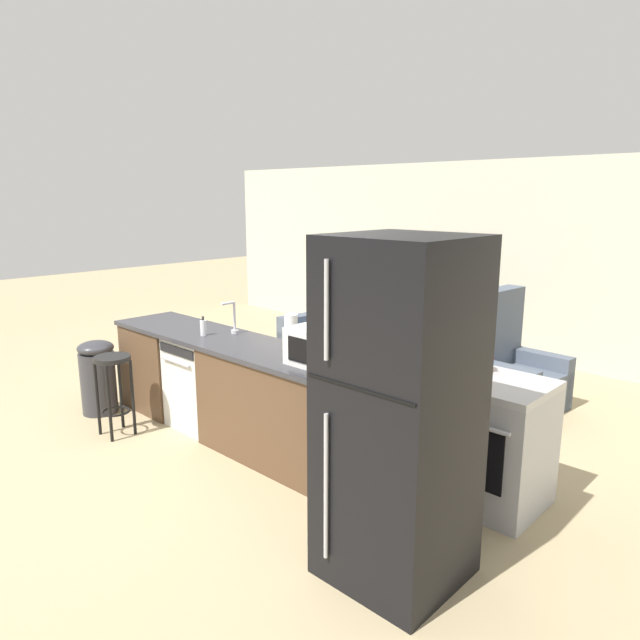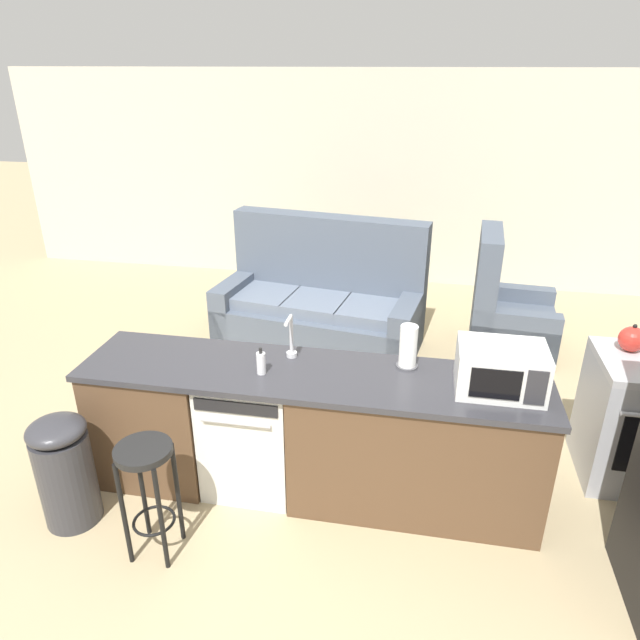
{
  "view_description": "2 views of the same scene",
  "coord_description": "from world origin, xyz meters",
  "px_view_note": "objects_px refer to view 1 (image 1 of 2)",
  "views": [
    {
      "loc": [
        4.05,
        -2.97,
        2.14
      ],
      "look_at": [
        0.58,
        0.7,
        1.03
      ],
      "focal_mm": 32.0,
      "sensor_mm": 36.0,
      "label": 1
    },
    {
      "loc": [
        0.78,
        -3.02,
        2.66
      ],
      "look_at": [
        0.16,
        0.26,
        1.14
      ],
      "focal_mm": 32.0,
      "sensor_mm": 36.0,
      "label": 2
    }
  ],
  "objects_px": {
    "kettle": "(481,359)",
    "couch": "(361,342)",
    "armchair": "(508,374)",
    "dishwasher": "(206,382)",
    "stove_range": "(489,441)",
    "bar_stool": "(114,378)",
    "refrigerator": "(399,414)",
    "soap_bottle": "(203,328)",
    "paper_towel_roll": "(291,332)",
    "microwave": "(323,347)",
    "trash_bin": "(98,376)"
  },
  "relations": [
    {
      "from": "stove_range",
      "to": "trash_bin",
      "type": "xyz_separation_m",
      "value": [
        -3.63,
        -1.11,
        -0.07
      ]
    },
    {
      "from": "dishwasher",
      "to": "stove_range",
      "type": "distance_m",
      "value": 2.66
    },
    {
      "from": "soap_bottle",
      "to": "bar_stool",
      "type": "relative_size",
      "value": 0.24
    },
    {
      "from": "kettle",
      "to": "armchair",
      "type": "xyz_separation_m",
      "value": [
        -0.57,
        1.72,
        -0.64
      ]
    },
    {
      "from": "paper_towel_roll",
      "to": "bar_stool",
      "type": "height_order",
      "value": "paper_towel_roll"
    },
    {
      "from": "microwave",
      "to": "kettle",
      "type": "bearing_deg",
      "value": 36.71
    },
    {
      "from": "stove_range",
      "to": "armchair",
      "type": "xyz_separation_m",
      "value": [
        -0.74,
        1.85,
        -0.1
      ]
    },
    {
      "from": "paper_towel_roll",
      "to": "armchair",
      "type": "distance_m",
      "value": 2.48
    },
    {
      "from": "paper_towel_roll",
      "to": "soap_bottle",
      "type": "bearing_deg",
      "value": -164.01
    },
    {
      "from": "soap_bottle",
      "to": "kettle",
      "type": "xyz_separation_m",
      "value": [
        2.33,
        0.75,
        0.01
      ]
    },
    {
      "from": "refrigerator",
      "to": "paper_towel_roll",
      "type": "bearing_deg",
      "value": 155.6
    },
    {
      "from": "kettle",
      "to": "bar_stool",
      "type": "height_order",
      "value": "kettle"
    },
    {
      "from": "bar_stool",
      "to": "couch",
      "type": "bearing_deg",
      "value": 81.14
    },
    {
      "from": "dishwasher",
      "to": "couch",
      "type": "distance_m",
      "value": 2.23
    },
    {
      "from": "dishwasher",
      "to": "stove_range",
      "type": "height_order",
      "value": "stove_range"
    },
    {
      "from": "microwave",
      "to": "armchair",
      "type": "distance_m",
      "value": 2.52
    },
    {
      "from": "soap_bottle",
      "to": "trash_bin",
      "type": "bearing_deg",
      "value": -156.45
    },
    {
      "from": "stove_range",
      "to": "microwave",
      "type": "distance_m",
      "value": 1.35
    },
    {
      "from": "microwave",
      "to": "armchair",
      "type": "bearing_deg",
      "value": 81.94
    },
    {
      "from": "soap_bottle",
      "to": "refrigerator",
      "type": "bearing_deg",
      "value": -10.91
    },
    {
      "from": "couch",
      "to": "armchair",
      "type": "bearing_deg",
      "value": 5.47
    },
    {
      "from": "refrigerator",
      "to": "trash_bin",
      "type": "relative_size",
      "value": 2.62
    },
    {
      "from": "kettle",
      "to": "armchair",
      "type": "height_order",
      "value": "armchair"
    },
    {
      "from": "refrigerator",
      "to": "microwave",
      "type": "distance_m",
      "value": 1.21
    },
    {
      "from": "couch",
      "to": "paper_towel_roll",
      "type": "bearing_deg",
      "value": -65.74
    },
    {
      "from": "paper_towel_roll",
      "to": "couch",
      "type": "relative_size",
      "value": 0.13
    },
    {
      "from": "kettle",
      "to": "bar_stool",
      "type": "bearing_deg",
      "value": -153.89
    },
    {
      "from": "kettle",
      "to": "couch",
      "type": "relative_size",
      "value": 0.1
    },
    {
      "from": "couch",
      "to": "dishwasher",
      "type": "bearing_deg",
      "value": -91.62
    },
    {
      "from": "armchair",
      "to": "kettle",
      "type": "bearing_deg",
      "value": -71.58
    },
    {
      "from": "refrigerator",
      "to": "soap_bottle",
      "type": "distance_m",
      "value": 2.54
    },
    {
      "from": "kettle",
      "to": "bar_stool",
      "type": "relative_size",
      "value": 0.28
    },
    {
      "from": "dishwasher",
      "to": "stove_range",
      "type": "xyz_separation_m",
      "value": [
        2.6,
        0.55,
        0.03
      ]
    },
    {
      "from": "couch",
      "to": "armchair",
      "type": "xyz_separation_m",
      "value": [
        1.8,
        0.17,
        -0.04
      ]
    },
    {
      "from": "refrigerator",
      "to": "soap_bottle",
      "type": "xyz_separation_m",
      "value": [
        -2.5,
        0.48,
        0.0
      ]
    },
    {
      "from": "microwave",
      "to": "trash_bin",
      "type": "distance_m",
      "value": 2.69
    },
    {
      "from": "armchair",
      "to": "trash_bin",
      "type": "bearing_deg",
      "value": -134.33
    },
    {
      "from": "bar_stool",
      "to": "armchair",
      "type": "distance_m",
      "value": 3.84
    },
    {
      "from": "dishwasher",
      "to": "couch",
      "type": "bearing_deg",
      "value": 88.38
    },
    {
      "from": "dishwasher",
      "to": "refrigerator",
      "type": "distance_m",
      "value": 2.71
    },
    {
      "from": "microwave",
      "to": "trash_bin",
      "type": "relative_size",
      "value": 0.68
    },
    {
      "from": "microwave",
      "to": "soap_bottle",
      "type": "distance_m",
      "value": 1.42
    },
    {
      "from": "dishwasher",
      "to": "bar_stool",
      "type": "height_order",
      "value": "dishwasher"
    },
    {
      "from": "dishwasher",
      "to": "trash_bin",
      "type": "xyz_separation_m",
      "value": [
        -1.03,
        -0.56,
        -0.04
      ]
    },
    {
      "from": "bar_stool",
      "to": "trash_bin",
      "type": "distance_m",
      "value": 0.67
    },
    {
      "from": "kettle",
      "to": "trash_bin",
      "type": "relative_size",
      "value": 0.28
    },
    {
      "from": "bar_stool",
      "to": "trash_bin",
      "type": "height_order",
      "value": "same"
    },
    {
      "from": "couch",
      "to": "armchair",
      "type": "height_order",
      "value": "couch"
    },
    {
      "from": "trash_bin",
      "to": "microwave",
      "type": "bearing_deg",
      "value": 12.39
    },
    {
      "from": "dishwasher",
      "to": "refrigerator",
      "type": "relative_size",
      "value": 0.43
    }
  ]
}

